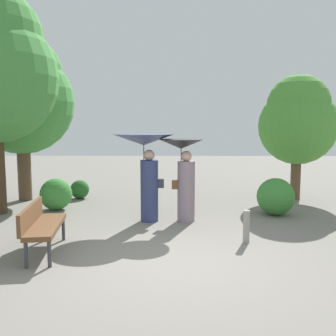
% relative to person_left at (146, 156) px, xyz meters
% --- Properties ---
extents(ground_plane, '(40.00, 40.00, 0.00)m').
position_rel_person_left_xyz_m(ground_plane, '(0.49, -2.42, -1.46)').
color(ground_plane, slate).
extents(person_left, '(1.36, 1.36, 1.95)m').
position_rel_person_left_xyz_m(person_left, '(0.00, 0.00, 0.00)').
color(person_left, navy).
rests_on(person_left, ground).
extents(person_right, '(1.00, 1.00, 1.84)m').
position_rel_person_left_xyz_m(person_right, '(0.84, 0.01, -0.24)').
color(person_right, gray).
rests_on(person_right, ground).
extents(park_bench, '(0.69, 1.55, 0.83)m').
position_rel_person_left_xyz_m(park_bench, '(-1.61, -2.09, -0.95)').
color(park_bench, '#38383D').
rests_on(park_bench, ground).
extents(tree_near_right, '(2.20, 2.20, 3.57)m').
position_rel_person_left_xyz_m(tree_near_right, '(4.17, 2.54, 0.84)').
color(tree_near_right, brown).
rests_on(tree_near_right, ground).
extents(tree_mid_left, '(2.90, 2.90, 4.68)m').
position_rel_person_left_xyz_m(tree_mid_left, '(-3.64, 2.30, 1.55)').
color(tree_mid_left, brown).
rests_on(tree_mid_left, ground).
extents(bush_path_left, '(0.80, 0.80, 0.80)m').
position_rel_person_left_xyz_m(bush_path_left, '(-2.36, 1.09, -1.06)').
color(bush_path_left, '#387F33').
rests_on(bush_path_left, ground).
extents(bush_path_right, '(0.89, 0.89, 0.89)m').
position_rel_person_left_xyz_m(bush_path_right, '(3.06, 0.61, -1.02)').
color(bush_path_right, '#387F33').
rests_on(bush_path_right, ground).
extents(bush_behind_bench, '(0.54, 0.54, 0.54)m').
position_rel_person_left_xyz_m(bush_behind_bench, '(-2.12, 2.53, -1.19)').
color(bush_behind_bench, '#235B23').
rests_on(bush_behind_bench, ground).
extents(path_marker_post, '(0.12, 0.12, 0.60)m').
position_rel_person_left_xyz_m(path_marker_post, '(1.95, -1.50, -1.16)').
color(path_marker_post, gray).
rests_on(path_marker_post, ground).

